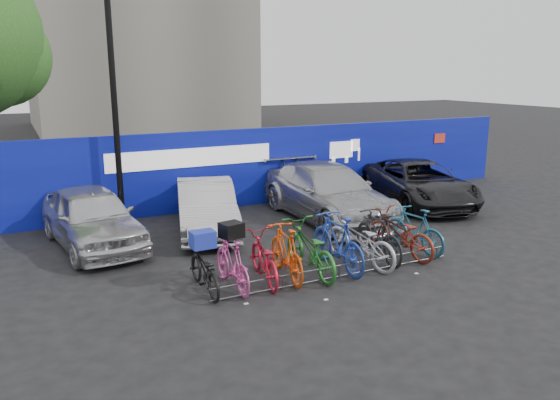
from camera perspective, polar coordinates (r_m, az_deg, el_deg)
ground at (r=11.84m, az=4.61°, el=-7.20°), size 100.00×100.00×0.00m
hoarding at (r=16.77m, az=-5.93°, el=3.21°), size 22.00×0.18×2.40m
lamppost at (r=15.10m, az=-16.91°, el=9.49°), size 0.25×0.50×6.11m
bike_rack at (r=11.31m, az=6.21°, el=-7.38°), size 5.60×0.03×0.30m
car_0 at (r=13.82m, az=-19.05°, el=-1.71°), size 2.26×4.46×1.46m
car_1 at (r=14.37m, az=-7.73°, el=-0.74°), size 2.43×4.31×1.35m
car_2 at (r=15.55m, az=5.04°, el=0.78°), size 2.21×5.32×1.54m
car_3 at (r=17.81m, az=14.30°, el=1.75°), size 3.36×5.30×1.36m
bike_0 at (r=10.62m, az=-7.97°, el=-7.21°), size 0.64×1.72×0.89m
bike_1 at (r=10.68m, az=-5.03°, el=-6.58°), size 0.50×1.73×1.04m
bike_2 at (r=11.00m, az=-1.74°, el=-6.07°), size 0.96×1.96×0.99m
bike_3 at (r=11.12m, az=0.67°, el=-5.48°), size 0.76×1.92×1.12m
bike_4 at (r=11.37m, az=3.10°, el=-5.13°), size 0.79×2.12×1.10m
bike_5 at (r=11.67m, az=6.04°, el=-4.36°), size 0.59×2.04×1.22m
bike_6 at (r=12.01m, az=8.30°, el=-4.23°), size 1.09×2.18×1.10m
bike_7 at (r=12.36m, az=10.27°, el=-3.68°), size 0.70×1.95×1.15m
bike_8 at (r=12.77m, az=12.40°, el=-3.42°), size 0.96×2.10×1.06m
bike_9 at (r=13.13m, az=13.87°, el=-3.01°), size 0.75×1.84×1.07m
cargo_crate at (r=10.42m, az=-8.08°, el=-4.09°), size 0.46×0.35×0.32m
cargo_topcase at (r=10.47m, az=-5.10°, el=-3.15°), size 0.47×0.43×0.29m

